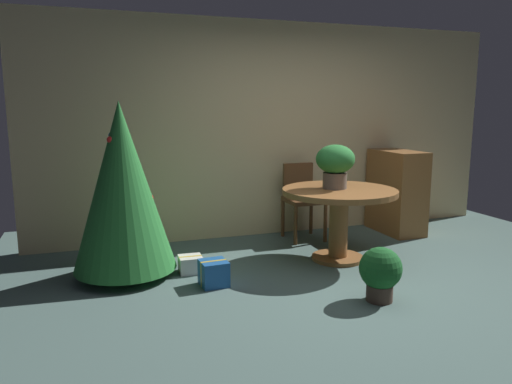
{
  "coord_description": "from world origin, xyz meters",
  "views": [
    {
      "loc": [
        -2.23,
        -3.47,
        1.59
      ],
      "look_at": [
        -0.87,
        0.45,
        0.86
      ],
      "focal_mm": 34.21,
      "sensor_mm": 36.0,
      "label": 1
    }
  ],
  "objects": [
    {
      "name": "gift_box_blue",
      "position": [
        -1.22,
        0.6,
        0.11
      ],
      "size": [
        0.25,
        0.25,
        0.23
      ],
      "color": "#1E569E",
      "rests_on": "ground_plane"
    },
    {
      "name": "ground_plane",
      "position": [
        0.0,
        0.0,
        0.0
      ],
      "size": [
        6.6,
        6.6,
        0.0
      ],
      "primitive_type": "plane",
      "color": "#4C6660"
    },
    {
      "name": "wooden_cabinet",
      "position": [
        1.45,
        1.7,
        0.52
      ],
      "size": [
        0.44,
        0.79,
        1.04
      ],
      "color": "brown",
      "rests_on": "ground_plane"
    },
    {
      "name": "round_dining_table",
      "position": [
        0.19,
        0.91,
        0.58
      ],
      "size": [
        1.18,
        1.18,
        0.75
      ],
      "color": "brown",
      "rests_on": "ground_plane"
    },
    {
      "name": "gift_box_cream",
      "position": [
        -1.35,
        1.02,
        0.08
      ],
      "size": [
        0.23,
        0.22,
        0.16
      ],
      "color": "silver",
      "rests_on": "ground_plane"
    },
    {
      "name": "flower_vase",
      "position": [
        0.16,
        0.96,
        1.02
      ],
      "size": [
        0.4,
        0.4,
        0.45
      ],
      "color": "#665B51",
      "rests_on": "round_dining_table"
    },
    {
      "name": "potted_plant",
      "position": [
        -0.01,
        -0.19,
        0.25
      ],
      "size": [
        0.35,
        0.35,
        0.46
      ],
      "color": "#4C382D",
      "rests_on": "ground_plane"
    },
    {
      "name": "holiday_tree",
      "position": [
        -1.95,
        1.11,
        0.86
      ],
      "size": [
        0.95,
        0.95,
        1.64
      ],
      "color": "brown",
      "rests_on": "ground_plane"
    },
    {
      "name": "wooden_chair_far",
      "position": [
        0.19,
        1.84,
        0.52
      ],
      "size": [
        0.42,
        0.44,
        0.91
      ],
      "color": "brown",
      "rests_on": "ground_plane"
    },
    {
      "name": "back_wall_panel",
      "position": [
        0.0,
        2.2,
        1.3
      ],
      "size": [
        6.0,
        0.1,
        2.6
      ],
      "primitive_type": "cube",
      "color": "beige",
      "rests_on": "ground_plane"
    }
  ]
}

